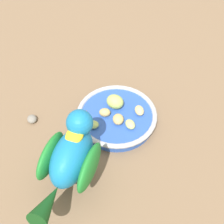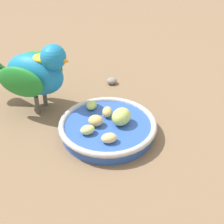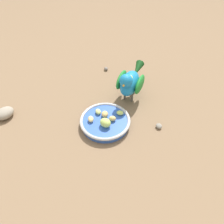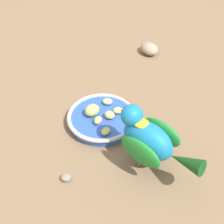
# 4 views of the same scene
# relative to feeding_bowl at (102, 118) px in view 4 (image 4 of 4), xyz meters

# --- Properties ---
(ground_plane) EXTENTS (4.00, 4.00, 0.00)m
(ground_plane) POSITION_rel_feeding_bowl_xyz_m (0.03, -0.01, -0.02)
(ground_plane) COLOR #7A6047
(feeding_bowl) EXTENTS (0.18, 0.18, 0.03)m
(feeding_bowl) POSITION_rel_feeding_bowl_xyz_m (0.00, 0.00, 0.00)
(feeding_bowl) COLOR #2D56B7
(feeding_bowl) RESTS_ON ground_plane
(apple_piece_0) EXTENTS (0.03, 0.04, 0.02)m
(apple_piece_0) POSITION_rel_feeding_bowl_xyz_m (-0.01, -0.02, 0.02)
(apple_piece_0) COLOR tan
(apple_piece_0) RESTS_ON feeding_bowl
(apple_piece_1) EXTENTS (0.05, 0.05, 0.03)m
(apple_piece_1) POSITION_rel_feeding_bowl_xyz_m (0.01, 0.02, 0.02)
(apple_piece_1) COLOR #B2CC66
(apple_piece_1) RESTS_ON feeding_bowl
(apple_piece_2) EXTENTS (0.03, 0.03, 0.02)m
(apple_piece_2) POSITION_rel_feeding_bowl_xyz_m (-0.06, -0.00, 0.02)
(apple_piece_2) COLOR #B2CC66
(apple_piece_2) RESTS_ON feeding_bowl
(apple_piece_3) EXTENTS (0.03, 0.03, 0.02)m
(apple_piece_3) POSITION_rel_feeding_bowl_xyz_m (-0.02, 0.01, 0.02)
(apple_piece_3) COLOR tan
(apple_piece_3) RESTS_ON feeding_bowl
(apple_piece_4) EXTENTS (0.02, 0.03, 0.02)m
(apple_piece_4) POSITION_rel_feeding_bowl_xyz_m (0.01, -0.04, 0.02)
(apple_piece_4) COLOR #C6D17A
(apple_piece_4) RESTS_ON feeding_bowl
(apple_piece_5) EXTENTS (0.03, 0.03, 0.02)m
(apple_piece_5) POSITION_rel_feeding_bowl_xyz_m (0.04, -0.02, 0.02)
(apple_piece_5) COLOR #E5C67F
(apple_piece_5) RESTS_ON feeding_bowl
(parrot) EXTENTS (0.18, 0.16, 0.15)m
(parrot) POSITION_rel_feeding_bowl_xyz_m (-0.15, -0.08, 0.07)
(parrot) COLOR #59544C
(parrot) RESTS_ON ground_plane
(rock_large) EXTENTS (0.08, 0.07, 0.04)m
(rock_large) POSITION_rel_feeding_bowl_xyz_m (0.31, -0.22, 0.00)
(rock_large) COLOR gray
(rock_large) RESTS_ON ground_plane
(pebble_1) EXTENTS (0.02, 0.03, 0.01)m
(pebble_1) POSITION_rel_feeding_bowl_xyz_m (-0.16, 0.10, -0.01)
(pebble_1) COLOR gray
(pebble_1) RESTS_ON ground_plane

